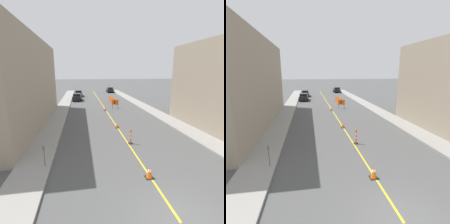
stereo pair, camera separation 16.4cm
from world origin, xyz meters
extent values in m
plane|color=#4C4C4C|center=(0.00, 0.00, 0.00)|extent=(300.00, 300.00, 0.00)
cube|color=gold|center=(0.00, 26.67, 0.00)|extent=(0.12, 53.35, 0.01)
cube|color=gray|center=(-7.13, 26.67, 0.08)|extent=(2.26, 53.35, 0.16)
cube|color=gray|center=(7.13, 26.67, 0.08)|extent=(2.26, 53.35, 0.16)
cube|color=gray|center=(-11.26, 16.28, 4.96)|extent=(6.00, 21.46, 9.92)
cube|color=black|center=(-0.10, 3.24, 0.01)|extent=(0.46, 0.46, 0.03)
cone|color=orange|center=(-0.10, 3.24, 0.37)|extent=(0.37, 0.37, 0.67)
cylinder|color=white|center=(-0.10, 3.24, 0.45)|extent=(0.19, 0.19, 0.11)
cube|color=black|center=(-0.05, 12.87, 0.01)|extent=(0.40, 0.40, 0.03)
cone|color=orange|center=(-0.05, 12.87, 0.34)|extent=(0.32, 0.32, 0.63)
cylinder|color=white|center=(-0.05, 12.87, 0.42)|extent=(0.17, 0.17, 0.10)
cube|color=black|center=(-0.16, 21.92, 0.01)|extent=(0.46, 0.46, 0.03)
cone|color=orange|center=(-0.16, 21.92, 0.29)|extent=(0.37, 0.37, 0.52)
cylinder|color=white|center=(-0.16, 21.92, 0.35)|extent=(0.19, 0.19, 0.08)
cube|color=black|center=(0.21, 8.31, 0.02)|extent=(0.37, 0.37, 0.04)
cylinder|color=#EF560C|center=(0.21, 8.31, 0.63)|extent=(0.11, 0.11, 1.19)
cylinder|color=white|center=(0.21, 8.31, 0.57)|extent=(0.13, 0.13, 0.12)
cylinder|color=white|center=(0.21, 8.31, 0.89)|extent=(0.13, 0.13, 0.12)
sphere|color=#EF560C|center=(0.21, 8.31, 1.26)|extent=(0.13, 0.13, 0.13)
cube|color=#EF560C|center=(1.76, 23.30, 1.09)|extent=(1.12, 0.07, 0.79)
cube|color=black|center=(1.68, 23.26, 1.20)|extent=(0.37, 0.02, 0.37)
cube|color=black|center=(1.68, 23.26, 0.98)|extent=(0.37, 0.02, 0.37)
cylinder|color=black|center=(1.29, 23.30, 0.35)|extent=(0.06, 0.06, 0.69)
cylinder|color=black|center=(2.24, 23.30, 0.35)|extent=(0.06, 0.06, 0.69)
cube|color=#EF560C|center=(2.26, 29.27, 0.56)|extent=(0.42, 4.93, 1.12)
cylinder|color=#262626|center=(2.45, 26.81, 0.56)|extent=(0.05, 0.05, 1.12)
cylinder|color=#262626|center=(2.06, 31.74, 0.56)|extent=(0.05, 0.05, 1.12)
cube|color=black|center=(-4.78, 33.16, 0.68)|extent=(1.98, 4.37, 0.72)
cube|color=black|center=(-4.78, 32.95, 1.31)|extent=(1.61, 2.00, 0.55)
cylinder|color=black|center=(-5.64, 34.50, 0.32)|extent=(0.25, 0.65, 0.64)
cylinder|color=black|center=(-3.93, 34.50, 0.32)|extent=(0.25, 0.65, 0.64)
cylinder|color=black|center=(-5.64, 31.83, 0.32)|extent=(0.25, 0.65, 0.64)
cylinder|color=black|center=(-3.93, 31.83, 0.32)|extent=(0.25, 0.65, 0.64)
cube|color=#474C51|center=(-4.51, 39.83, 0.68)|extent=(1.91, 4.34, 0.72)
cube|color=black|center=(-4.51, 39.61, 1.31)|extent=(1.58, 1.97, 0.55)
cylinder|color=black|center=(-5.37, 41.16, 0.32)|extent=(0.24, 0.65, 0.64)
cylinder|color=black|center=(-3.66, 41.16, 0.32)|extent=(0.24, 0.65, 0.64)
cylinder|color=black|center=(-5.37, 38.49, 0.32)|extent=(0.24, 0.65, 0.64)
cylinder|color=black|center=(-3.66, 38.49, 0.32)|extent=(0.24, 0.65, 0.64)
cube|color=black|center=(4.88, 47.53, 0.68)|extent=(1.98, 4.37, 0.72)
cube|color=black|center=(4.88, 47.32, 1.31)|extent=(1.61, 2.00, 0.55)
cylinder|color=black|center=(4.03, 48.87, 0.32)|extent=(0.25, 0.65, 0.64)
cylinder|color=black|center=(5.74, 48.87, 0.32)|extent=(0.25, 0.65, 0.64)
cylinder|color=black|center=(4.03, 46.20, 0.32)|extent=(0.25, 0.65, 0.64)
cylinder|color=black|center=(5.74, 46.20, 0.32)|extent=(0.25, 0.65, 0.64)
cylinder|color=#4C4C51|center=(-6.35, 5.36, 0.74)|extent=(0.05, 0.05, 1.15)
cube|color=#565B60|center=(-6.35, 5.36, 1.43)|extent=(0.12, 0.10, 0.22)
sphere|color=#565B60|center=(-6.35, 5.36, 1.54)|extent=(0.11, 0.11, 0.11)
camera|label=1|loc=(-3.87, -5.43, 6.11)|focal=28.00mm
camera|label=2|loc=(-3.71, -5.46, 6.11)|focal=28.00mm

